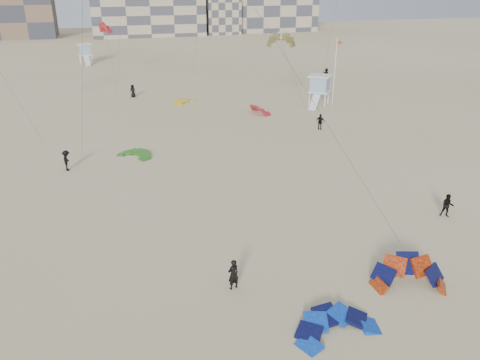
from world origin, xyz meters
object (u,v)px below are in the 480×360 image
object	(u,v)px
kite_ground_blue	(335,331)
kite_ground_orange	(408,286)
kitesurfer_main	(233,274)
lifeguard_tower_near	(319,90)

from	to	relation	value
kite_ground_blue	kite_ground_orange	world-z (taller)	kite_ground_orange
kite_ground_orange	kitesurfer_main	xyz separation A→B (m)	(-9.16, 2.46, 0.89)
lifeguard_tower_near	kite_ground_orange	bearing A→B (deg)	-70.31
kite_ground_orange	kite_ground_blue	bearing A→B (deg)	-141.87
kite_ground_orange	kitesurfer_main	distance (m)	9.52
lifeguard_tower_near	kitesurfer_main	bearing A→B (deg)	-83.42
kitesurfer_main	kite_ground_orange	bearing A→B (deg)	148.00
kitesurfer_main	lifeguard_tower_near	xyz separation A→B (m)	(21.77, 35.62, 1.02)
kite_ground_blue	kite_ground_orange	distance (m)	5.81
kite_ground_blue	kite_ground_orange	size ratio (longest dim) A/B	0.98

